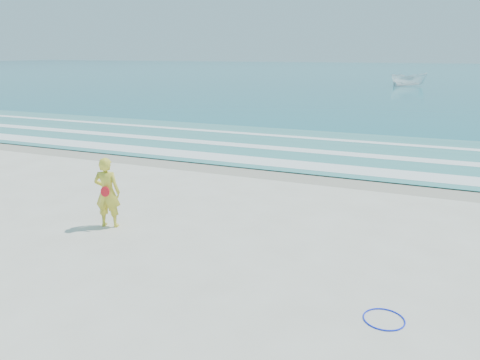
% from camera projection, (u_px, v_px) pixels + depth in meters
% --- Properties ---
extents(ground, '(400.00, 400.00, 0.00)m').
position_uv_depth(ground, '(144.00, 265.00, 10.27)').
color(ground, silver).
rests_on(ground, ground).
extents(wet_sand, '(400.00, 2.40, 0.00)m').
position_uv_depth(wet_sand, '(276.00, 172.00, 18.25)').
color(wet_sand, '#B2A893').
rests_on(wet_sand, ground).
extents(ocean, '(400.00, 190.00, 0.04)m').
position_uv_depth(ocean, '(417.00, 73.00, 103.38)').
color(ocean, '#19727F').
rests_on(ocean, ground).
extents(shallow, '(400.00, 10.00, 0.01)m').
position_uv_depth(shallow, '(310.00, 148.00, 22.68)').
color(shallow, '#59B7AD').
rests_on(shallow, ocean).
extents(foam_near, '(400.00, 1.40, 0.01)m').
position_uv_depth(foam_near, '(286.00, 164.00, 19.39)').
color(foam_near, white).
rests_on(foam_near, shallow).
extents(foam_mid, '(400.00, 0.90, 0.01)m').
position_uv_depth(foam_mid, '(305.00, 150.00, 21.96)').
color(foam_mid, white).
rests_on(foam_mid, shallow).
extents(foam_far, '(400.00, 0.60, 0.01)m').
position_uv_depth(foam_far, '(322.00, 139.00, 24.89)').
color(foam_far, white).
rests_on(foam_far, shallow).
extents(hoop, '(0.90, 0.90, 0.03)m').
position_uv_depth(hoop, '(384.00, 319.00, 8.18)').
color(hoop, '#0D23EB').
rests_on(hoop, ground).
extents(boat, '(4.91, 3.08, 1.78)m').
position_uv_depth(boat, '(409.00, 80.00, 62.32)').
color(boat, white).
rests_on(boat, ocean).
extents(woman, '(0.78, 0.62, 1.89)m').
position_uv_depth(woman, '(107.00, 192.00, 12.34)').
color(woman, yellow).
rests_on(woman, ground).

